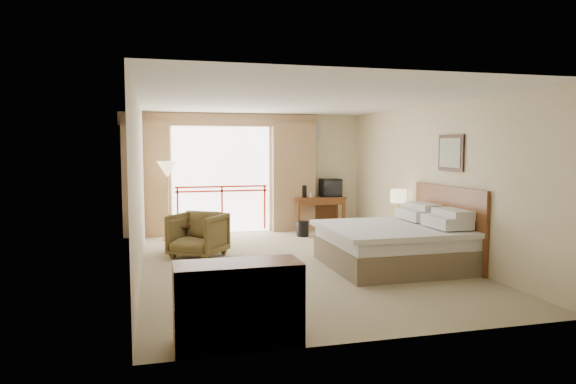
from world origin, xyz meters
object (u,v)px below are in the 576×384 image
object	(u,v)px
bed	(395,244)
tv	(330,188)
wastebasket	(303,229)
armchair_near	(198,257)
floor_lamp	(167,173)
table_lamp	(398,197)
desk	(318,204)
dresser	(238,304)
nightstand	(399,234)
armchair_far	(194,247)
side_table	(180,233)

from	to	relation	value
bed	tv	bearing A→B (deg)	86.51
bed	wastebasket	size ratio (longest dim) A/B	6.42
tv	armchair_near	bearing A→B (deg)	-126.34
tv	wastebasket	distance (m)	1.43
wastebasket	floor_lamp	bearing A→B (deg)	174.71
table_lamp	desk	distance (m)	2.71
bed	tv	xyz separation A→B (m)	(0.23, 3.85, 0.61)
floor_lamp	dresser	bearing A→B (deg)	-85.22
table_lamp	dresser	xyz separation A→B (m)	(-3.73, -4.01, -0.59)
table_lamp	dresser	world-z (taller)	table_lamp
bed	nightstand	size ratio (longest dim) A/B	3.64
desk	floor_lamp	bearing A→B (deg)	-169.51
bed	dresser	size ratio (longest dim) A/B	1.72
desk	armchair_far	bearing A→B (deg)	-153.56
desk	floor_lamp	size ratio (longest dim) A/B	0.72
armchair_near	floor_lamp	distance (m)	2.36
bed	floor_lamp	world-z (taller)	floor_lamp
bed	armchair_near	distance (m)	3.44
desk	nightstand	bearing A→B (deg)	-71.47
table_lamp	tv	xyz separation A→B (m)	(-0.49, 2.50, -0.01)
armchair_near	dresser	bearing A→B (deg)	-53.74
bed	armchair_far	distance (m)	3.97
side_table	dresser	bearing A→B (deg)	-85.98
nightstand	floor_lamp	size ratio (longest dim) A/B	0.35
desk	side_table	xyz separation A→B (m)	(-3.27, -1.91, -0.25)
wastebasket	armchair_near	bearing A→B (deg)	-146.81
bed	desk	distance (m)	3.91
armchair_near	side_table	bearing A→B (deg)	158.22
side_table	floor_lamp	world-z (taller)	floor_lamp
table_lamp	floor_lamp	distance (m)	4.71
tv	armchair_far	xyz separation A→B (m)	(-3.28, -1.32, -0.99)
side_table	floor_lamp	bearing A→B (deg)	97.34
nightstand	dresser	xyz separation A→B (m)	(-3.73, -3.96, 0.12)
tv	dresser	xyz separation A→B (m)	(-3.24, -6.51, -0.58)
table_lamp	nightstand	bearing A→B (deg)	-90.00
dresser	table_lamp	bearing A→B (deg)	50.45
wastebasket	armchair_far	distance (m)	2.46
bed	side_table	xyz separation A→B (m)	(-3.33, 1.99, -0.02)
armchair_near	armchair_far	bearing A→B (deg)	125.58
armchair_far	dresser	size ratio (longest dim) A/B	0.61
armchair_near	dresser	world-z (taller)	dresser
tv	dresser	distance (m)	7.29
table_lamp	side_table	world-z (taller)	table_lamp
table_lamp	wastebasket	distance (m)	2.39
wastebasket	desk	bearing A→B (deg)	53.34
desk	floor_lamp	world-z (taller)	floor_lamp
table_lamp	armchair_near	size ratio (longest dim) A/B	0.62
dresser	bed	bearing A→B (deg)	44.91
armchair_far	floor_lamp	world-z (taller)	floor_lamp
armchair_far	floor_lamp	xyz separation A→B (m)	(-0.46, 0.84, 1.42)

